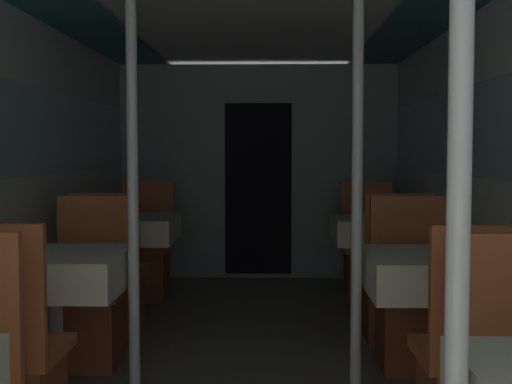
{
  "coord_description": "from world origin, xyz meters",
  "views": [
    {
      "loc": [
        0.13,
        -0.91,
        1.25
      ],
      "look_at": [
        0.04,
        2.94,
        1.01
      ],
      "focal_mm": 50.0,
      "sensor_mm": 36.0,
      "label": 1
    }
  ],
  "objects_px": {
    "dining_table_left_2": "(130,231)",
    "chair_right_near_2": "(394,295)",
    "support_pole_left_1": "(133,195)",
    "support_pole_right_1": "(357,195)",
    "dining_table_right_1": "(438,276)",
    "chair_left_far_2": "(145,263)",
    "dining_table_right_2": "(380,232)",
    "chair_right_far_2": "(368,264)",
    "chair_left_far_1": "(88,314)",
    "chair_left_near_2": "(111,293)",
    "support_pole_right_0": "(458,250)",
    "chair_right_far_1": "(412,316)",
    "dining_table_left_1": "(54,275)"
  },
  "relations": [
    {
      "from": "dining_table_right_1",
      "to": "chair_right_near_2",
      "type": "xyz_separation_m",
      "value": [
        0.0,
        1.22,
        -0.34
      ]
    },
    {
      "from": "dining_table_left_2",
      "to": "dining_table_right_2",
      "type": "relative_size",
      "value": 1.0
    },
    {
      "from": "chair_right_near_2",
      "to": "support_pole_right_1",
      "type": "bearing_deg",
      "value": -107.71
    },
    {
      "from": "dining_table_right_2",
      "to": "chair_right_near_2",
      "type": "xyz_separation_m",
      "value": [
        0.0,
        -0.62,
        -0.34
      ]
    },
    {
      "from": "dining_table_left_2",
      "to": "chair_right_far_2",
      "type": "distance_m",
      "value": 1.99
    },
    {
      "from": "chair_right_far_2",
      "to": "support_pole_left_1",
      "type": "bearing_deg",
      "value": 59.32
    },
    {
      "from": "chair_right_far_1",
      "to": "dining_table_right_1",
      "type": "bearing_deg",
      "value": 90.0
    },
    {
      "from": "dining_table_right_1",
      "to": "chair_right_far_2",
      "type": "xyz_separation_m",
      "value": [
        0.0,
        2.47,
        -0.34
      ]
    },
    {
      "from": "support_pole_right_0",
      "to": "chair_left_far_1",
      "type": "bearing_deg",
      "value": 120.68
    },
    {
      "from": "dining_table_left_2",
      "to": "support_pole_right_0",
      "type": "xyz_separation_m",
      "value": [
        1.47,
        -3.69,
        0.39
      ]
    },
    {
      "from": "chair_left_far_2",
      "to": "dining_table_right_2",
      "type": "distance_m",
      "value": 1.99
    },
    {
      "from": "dining_table_right_1",
      "to": "chair_left_near_2",
      "type": "bearing_deg",
      "value": 146.62
    },
    {
      "from": "dining_table_right_1",
      "to": "chair_right_near_2",
      "type": "bearing_deg",
      "value": 90.0
    },
    {
      "from": "chair_left_far_2",
      "to": "chair_right_far_2",
      "type": "distance_m",
      "value": 1.86
    },
    {
      "from": "dining_table_right_1",
      "to": "chair_right_far_1",
      "type": "height_order",
      "value": "chair_right_far_1"
    },
    {
      "from": "support_pole_left_1",
      "to": "chair_left_near_2",
      "type": "distance_m",
      "value": 1.48
    },
    {
      "from": "chair_left_far_2",
      "to": "dining_table_right_2",
      "type": "bearing_deg",
      "value": 161.42
    },
    {
      "from": "chair_left_far_1",
      "to": "support_pole_right_1",
      "type": "xyz_separation_m",
      "value": [
        1.47,
        -0.62,
        0.73
      ]
    },
    {
      "from": "chair_left_far_2",
      "to": "support_pole_right_0",
      "type": "xyz_separation_m",
      "value": [
        1.47,
        -4.32,
        0.73
      ]
    },
    {
      "from": "dining_table_left_2",
      "to": "chair_right_near_2",
      "type": "xyz_separation_m",
      "value": [
        1.86,
        -0.62,
        -0.34
      ]
    },
    {
      "from": "chair_right_far_2",
      "to": "dining_table_right_2",
      "type": "bearing_deg",
      "value": 90.0
    },
    {
      "from": "dining_table_right_1",
      "to": "dining_table_right_2",
      "type": "bearing_deg",
      "value": 90.0
    },
    {
      "from": "support_pole_left_1",
      "to": "chair_right_far_2",
      "type": "height_order",
      "value": "support_pole_left_1"
    },
    {
      "from": "support_pole_left_1",
      "to": "support_pole_right_1",
      "type": "distance_m",
      "value": 1.08
    },
    {
      "from": "dining_table_left_2",
      "to": "dining_table_right_1",
      "type": "distance_m",
      "value": 2.62
    },
    {
      "from": "support_pole_left_1",
      "to": "dining_table_right_2",
      "type": "distance_m",
      "value": 2.39
    },
    {
      "from": "support_pole_right_1",
      "to": "chair_right_far_2",
      "type": "bearing_deg",
      "value": 81.02
    },
    {
      "from": "support_pole_left_1",
      "to": "support_pole_right_0",
      "type": "relative_size",
      "value": 1.0
    },
    {
      "from": "chair_left_far_1",
      "to": "chair_left_near_2",
      "type": "relative_size",
      "value": 1.0
    },
    {
      "from": "chair_left_far_2",
      "to": "dining_table_right_2",
      "type": "relative_size",
      "value": 1.3
    },
    {
      "from": "chair_left_near_2",
      "to": "chair_right_far_1",
      "type": "distance_m",
      "value": 1.95
    },
    {
      "from": "chair_left_far_1",
      "to": "dining_table_right_1",
      "type": "bearing_deg",
      "value": 161.42
    },
    {
      "from": "support_pole_right_0",
      "to": "dining_table_right_2",
      "type": "bearing_deg",
      "value": 83.96
    },
    {
      "from": "dining_table_right_2",
      "to": "chair_right_far_1",
      "type": "bearing_deg",
      "value": -90.0
    },
    {
      "from": "dining_table_left_2",
      "to": "chair_right_near_2",
      "type": "relative_size",
      "value": 0.77
    },
    {
      "from": "chair_left_far_1",
      "to": "chair_left_near_2",
      "type": "xyz_separation_m",
      "value": [
        0.0,
        0.6,
        0.0
      ]
    },
    {
      "from": "dining_table_left_1",
      "to": "dining_table_left_2",
      "type": "xyz_separation_m",
      "value": [
        0.0,
        1.85,
        0.0
      ]
    },
    {
      "from": "dining_table_right_2",
      "to": "chair_right_near_2",
      "type": "bearing_deg",
      "value": -90.0
    },
    {
      "from": "support_pole_left_1",
      "to": "chair_left_far_2",
      "type": "xyz_separation_m",
      "value": [
        -0.39,
        2.47,
        -0.73
      ]
    },
    {
      "from": "chair_right_far_1",
      "to": "support_pole_right_1",
      "type": "bearing_deg",
      "value": 57.95
    },
    {
      "from": "dining_table_right_2",
      "to": "chair_right_far_2",
      "type": "distance_m",
      "value": 0.71
    },
    {
      "from": "chair_left_far_1",
      "to": "chair_right_far_1",
      "type": "distance_m",
      "value": 1.86
    },
    {
      "from": "support_pole_left_1",
      "to": "dining_table_right_1",
      "type": "distance_m",
      "value": 1.52
    },
    {
      "from": "chair_left_near_2",
      "to": "chair_right_far_2",
      "type": "distance_m",
      "value": 2.24
    },
    {
      "from": "dining_table_right_1",
      "to": "chair_right_near_2",
      "type": "distance_m",
      "value": 1.27
    },
    {
      "from": "dining_table_left_1",
      "to": "support_pole_right_1",
      "type": "xyz_separation_m",
      "value": [
        1.47,
        0.0,
        0.39
      ]
    },
    {
      "from": "chair_left_far_1",
      "to": "dining_table_left_1",
      "type": "bearing_deg",
      "value": 90.0
    },
    {
      "from": "support_pole_left_1",
      "to": "chair_right_far_1",
      "type": "bearing_deg",
      "value": 23.05
    },
    {
      "from": "dining_table_left_2",
      "to": "support_pole_right_0",
      "type": "relative_size",
      "value": 0.36
    },
    {
      "from": "support_pole_right_0",
      "to": "chair_left_far_2",
      "type": "bearing_deg",
      "value": 108.75
    }
  ]
}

